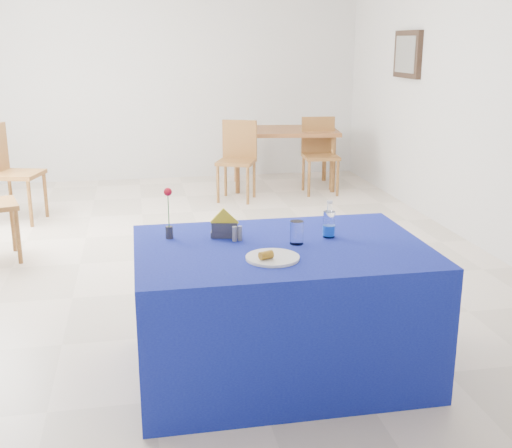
% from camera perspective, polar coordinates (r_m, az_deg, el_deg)
% --- Properties ---
extents(floor, '(7.00, 7.00, 0.00)m').
position_cam_1_polar(floor, '(5.73, -4.24, -2.86)').
color(floor, beige).
rests_on(floor, ground).
extents(room_shell, '(7.00, 7.00, 7.00)m').
position_cam_1_polar(room_shell, '(5.43, -4.62, 14.90)').
color(room_shell, silver).
rests_on(room_shell, ground).
extents(picture_frame, '(0.06, 0.64, 0.52)m').
position_cam_1_polar(picture_frame, '(7.64, 13.34, 14.47)').
color(picture_frame, black).
rests_on(picture_frame, room_shell).
extents(picture_art, '(0.02, 0.52, 0.40)m').
position_cam_1_polar(picture_art, '(7.63, 13.16, 14.48)').
color(picture_art, '#998C66').
rests_on(picture_art, room_shell).
extents(plate, '(0.28, 0.28, 0.01)m').
position_cam_1_polar(plate, '(3.31, 1.48, -3.01)').
color(plate, silver).
rests_on(plate, blue_table).
extents(drinking_glass, '(0.08, 0.08, 0.13)m').
position_cam_1_polar(drinking_glass, '(3.55, 3.64, -0.76)').
color(drinking_glass, white).
rests_on(drinking_glass, blue_table).
extents(salt_shaker, '(0.03, 0.03, 0.08)m').
position_cam_1_polar(salt_shaker, '(3.60, -1.92, -0.88)').
color(salt_shaker, gray).
rests_on(salt_shaker, blue_table).
extents(pepper_shaker, '(0.03, 0.03, 0.08)m').
position_cam_1_polar(pepper_shaker, '(3.60, -1.44, -0.84)').
color(pepper_shaker, slate).
rests_on(pepper_shaker, blue_table).
extents(blue_table, '(1.60, 1.10, 0.76)m').
position_cam_1_polar(blue_table, '(3.67, 2.18, -7.54)').
color(blue_table, navy).
rests_on(blue_table, floor).
extents(water_bottle, '(0.07, 0.07, 0.21)m').
position_cam_1_polar(water_bottle, '(3.69, 6.50, -0.09)').
color(water_bottle, white).
rests_on(water_bottle, blue_table).
extents(napkin_holder, '(0.17, 0.09, 0.17)m').
position_cam_1_polar(napkin_holder, '(3.67, -2.82, -0.45)').
color(napkin_holder, '#3A3A3F').
rests_on(napkin_holder, blue_table).
extents(rose_vase, '(0.05, 0.05, 0.30)m').
position_cam_1_polar(rose_vase, '(3.65, -7.77, 0.84)').
color(rose_vase, '#29292E').
rests_on(rose_vase, blue_table).
extents(oak_table, '(1.48, 1.06, 0.76)m').
position_cam_1_polar(oak_table, '(8.34, 2.43, 7.90)').
color(oak_table, brown).
rests_on(oak_table, floor).
extents(chair_bg_left, '(0.55, 0.55, 0.94)m').
position_cam_1_polar(chair_bg_left, '(7.70, -1.63, 6.21)').
color(chair_bg_left, olive).
rests_on(chair_bg_left, floor).
extents(chair_bg_right, '(0.44, 0.44, 0.93)m').
position_cam_1_polar(chair_bg_right, '(8.09, 5.65, 6.61)').
color(chair_bg_right, olive).
rests_on(chair_bg_right, floor).
extents(chair_win_b, '(0.56, 0.56, 1.02)m').
position_cam_1_polar(chair_win_b, '(7.16, -21.18, 4.80)').
color(chair_win_b, olive).
rests_on(chair_win_b, floor).
extents(banana_pieces, '(0.08, 0.06, 0.04)m').
position_cam_1_polar(banana_pieces, '(3.26, 0.92, -2.77)').
color(banana_pieces, gold).
rests_on(banana_pieces, plate).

